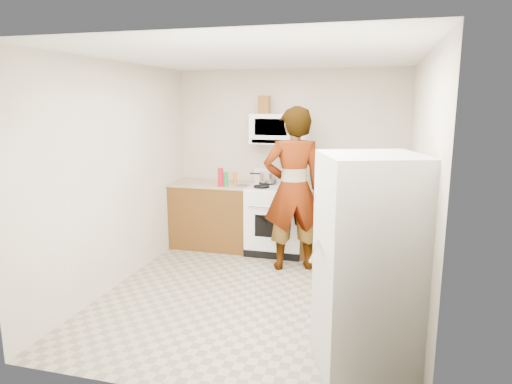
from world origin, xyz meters
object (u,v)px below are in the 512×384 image
(kettle, at_px, (353,181))
(saucepan, at_px, (269,177))
(gas_range, at_px, (277,218))
(fridge, at_px, (368,267))
(microwave, at_px, (280,129))
(person, at_px, (293,189))

(kettle, bearing_deg, saucepan, 166.97)
(gas_range, distance_m, saucepan, 0.58)
(gas_range, relative_size, fridge, 0.66)
(gas_range, bearing_deg, kettle, 8.48)
(microwave, relative_size, person, 0.38)
(microwave, bearing_deg, saucepan, 171.28)
(person, height_order, fridge, person)
(person, relative_size, saucepan, 8.06)
(kettle, bearing_deg, microwave, 168.32)
(gas_range, height_order, person, person)
(gas_range, height_order, kettle, gas_range)
(fridge, bearing_deg, saucepan, 98.15)
(microwave, bearing_deg, gas_range, -90.00)
(fridge, relative_size, kettle, 9.37)
(microwave, height_order, person, person)
(person, height_order, saucepan, person)
(person, relative_size, fridge, 1.18)
(gas_range, xyz_separation_m, fridge, (1.28, -2.62, 0.36))
(gas_range, distance_m, kettle, 1.15)
(person, bearing_deg, gas_range, -80.73)
(microwave, xyz_separation_m, fridge, (1.28, -2.75, -0.85))
(gas_range, bearing_deg, person, -59.82)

